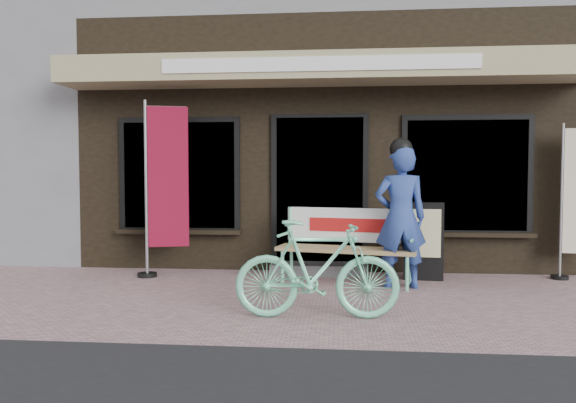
# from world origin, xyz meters

# --- Properties ---
(ground) EXTENTS (70.00, 70.00, 0.00)m
(ground) POSITION_xyz_m (0.00, 0.00, 0.00)
(ground) COLOR #A78083
(ground) RESTS_ON ground
(storefront) EXTENTS (7.00, 6.77, 6.00)m
(storefront) POSITION_xyz_m (0.00, 4.96, 2.99)
(storefront) COLOR black
(storefront) RESTS_ON ground
(bench) EXTENTS (1.78, 0.79, 0.94)m
(bench) POSITION_xyz_m (0.38, 1.21, 0.55)
(bench) COLOR #72DEAE
(bench) RESTS_ON ground
(person) EXTENTS (0.65, 0.46, 1.80)m
(person) POSITION_xyz_m (1.01, 0.97, 0.89)
(person) COLOR navy
(person) RESTS_ON ground
(bicycle) EXTENTS (1.58, 0.50, 0.94)m
(bicycle) POSITION_xyz_m (0.07, -0.56, 0.47)
(bicycle) COLOR #72DEAE
(bicycle) RESTS_ON ground
(nobori_red) EXTENTS (0.69, 0.33, 2.34)m
(nobori_red) POSITION_xyz_m (-2.04, 1.42, 1.21)
(nobori_red) COLOR gray
(nobori_red) RESTS_ON ground
(menu_stand) EXTENTS (0.51, 0.16, 1.01)m
(menu_stand) POSITION_xyz_m (1.36, 1.46, 0.52)
(menu_stand) COLOR black
(menu_stand) RESTS_ON ground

